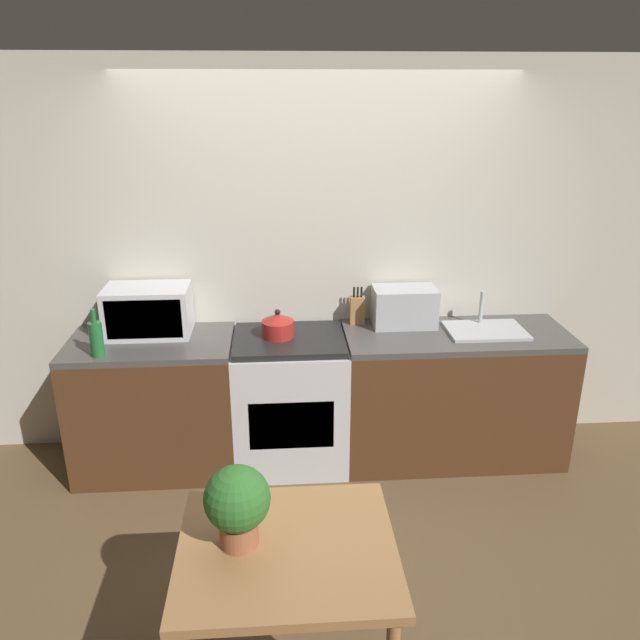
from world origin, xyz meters
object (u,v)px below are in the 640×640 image
object	(u,v)px
kettle	(278,325)
bottle	(96,338)
stove_range	(290,400)
toaster_oven	(404,307)
microwave	(148,311)
dining_table	(288,566)

from	to	relation	value
kettle	bottle	distance (m)	1.10
stove_range	toaster_oven	world-z (taller)	toaster_oven
microwave	stove_range	bearing A→B (deg)	-7.91
microwave	bottle	world-z (taller)	microwave
kettle	bottle	world-z (taller)	bottle
toaster_oven	dining_table	distance (m)	2.11
stove_range	microwave	distance (m)	1.09
toaster_oven	bottle	bearing A→B (deg)	-168.95
stove_range	bottle	size ratio (longest dim) A/B	3.06
toaster_oven	dining_table	world-z (taller)	toaster_oven
stove_range	microwave	xyz separation A→B (m)	(-0.90, 0.12, 0.61)
stove_range	bottle	distance (m)	1.29
stove_range	dining_table	world-z (taller)	stove_range
microwave	bottle	distance (m)	0.42
microwave	toaster_oven	bearing A→B (deg)	1.35
stove_range	toaster_oven	distance (m)	0.98
toaster_oven	dining_table	size ratio (longest dim) A/B	0.49
bottle	stove_range	bearing A→B (deg)	10.44
stove_range	kettle	xyz separation A→B (m)	(-0.07, 0.02, 0.53)
stove_range	kettle	world-z (taller)	kettle
kettle	toaster_oven	xyz separation A→B (m)	(0.84, 0.14, 0.05)
microwave	kettle	bearing A→B (deg)	-7.20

